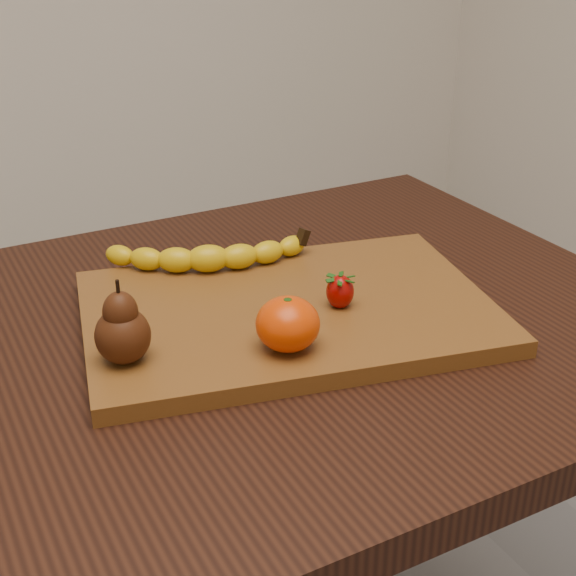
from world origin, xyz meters
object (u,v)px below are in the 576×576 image
table (226,404)px  pear (121,322)px  cutting_board (288,312)px  mandarin (288,324)px

table → pear: bearing=-161.4°
cutting_board → pear: pear is taller
cutting_board → table: bearing=-176.8°
mandarin → cutting_board: bearing=61.8°
table → mandarin: bearing=-73.0°
table → cutting_board: size_ratio=2.22×
mandarin → pear: bearing=160.0°
cutting_board → mandarin: size_ratio=6.93×
cutting_board → pear: (-0.20, -0.03, 0.05)m
pear → mandarin: (0.15, -0.06, -0.02)m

